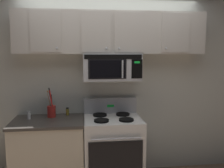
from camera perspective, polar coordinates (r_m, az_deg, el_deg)
The scene contains 8 objects.
back_wall at distance 3.50m, azimuth -0.59°, elevation 0.64°, with size 5.20×0.10×2.70m, color silver.
stove_range at distance 3.38m, azimuth 0.14°, elevation -15.17°, with size 0.76×0.69×1.12m.
over_range_microwave at distance 3.23m, azimuth -0.11°, elevation 4.07°, with size 0.76×0.43×0.35m.
upper_cabinets at distance 3.27m, azimuth -0.17°, elevation 12.00°, with size 2.50×0.36×0.55m.
counter_segment at distance 3.40m, azimuth -14.64°, elevation -15.57°, with size 0.93×0.65×0.90m.
utensil_crock_red at distance 3.36m, azimuth -14.21°, elevation -5.83°, with size 0.11×0.12×0.40m.
salt_shaker at distance 3.35m, azimuth -19.15°, elevation -7.05°, with size 0.04×0.04×0.10m.
spice_jar at distance 3.42m, azimuth -10.53°, elevation -6.43°, with size 0.04×0.04×0.11m.
Camera 1 is at (-0.38, -2.67, 1.77)m, focal length 38.48 mm.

